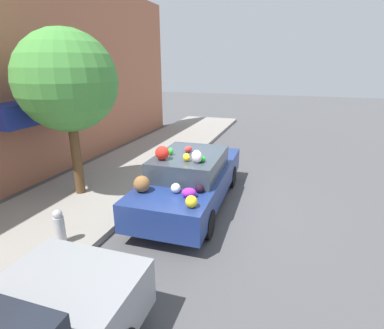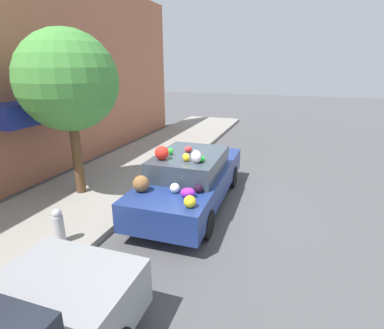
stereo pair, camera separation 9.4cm
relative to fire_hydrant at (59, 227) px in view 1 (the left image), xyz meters
The scene contains 6 objects.
ground_plane 3.22m from the fire_hydrant, 32.02° to the right, with size 60.00×60.00×0.00m, color #4C4C4F.
sidewalk_curb 2.91m from the fire_hydrant, 20.50° to the left, with size 24.00×3.20×0.15m.
building_facade 4.94m from the fire_hydrant, 50.18° to the left, with size 18.00×1.20×6.23m.
street_tree 3.49m from the fire_hydrant, 29.98° to the left, with size 2.39×2.39×4.05m.
fire_hydrant is the anchor object (origin of this frame).
art_car 3.15m from the fire_hydrant, 32.80° to the right, with size 4.62×1.82×1.68m.
Camera 1 is at (-6.57, -2.24, 3.37)m, focal length 28.00 mm.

